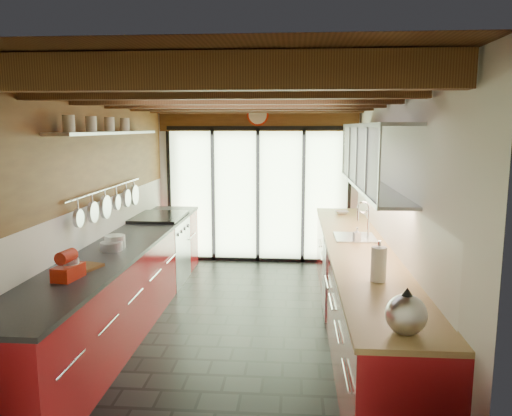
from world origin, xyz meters
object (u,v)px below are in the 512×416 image
stand_mixer (68,267)px  paper_towel (379,265)px  bowl (342,212)px  soap_bottle (357,235)px  kettle (406,312)px

stand_mixer → paper_towel: 2.54m
paper_towel → bowl: paper_towel is taller
stand_mixer → bowl: stand_mixer is taller
stand_mixer → soap_bottle: size_ratio=1.80×
bowl → stand_mixer: bearing=-127.4°
soap_bottle → bowl: 1.79m
stand_mixer → paper_towel: (2.54, 0.12, 0.04)m
soap_bottle → stand_mixer: bearing=-148.8°
soap_bottle → bowl: size_ratio=0.85×
bowl → soap_bottle: bearing=-90.0°
kettle → paper_towel: bearing=90.0°
paper_towel → bowl: bearing=90.0°
stand_mixer → bowl: bearing=52.6°
bowl → paper_towel: bearing=-90.0°
stand_mixer → soap_bottle: 2.97m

